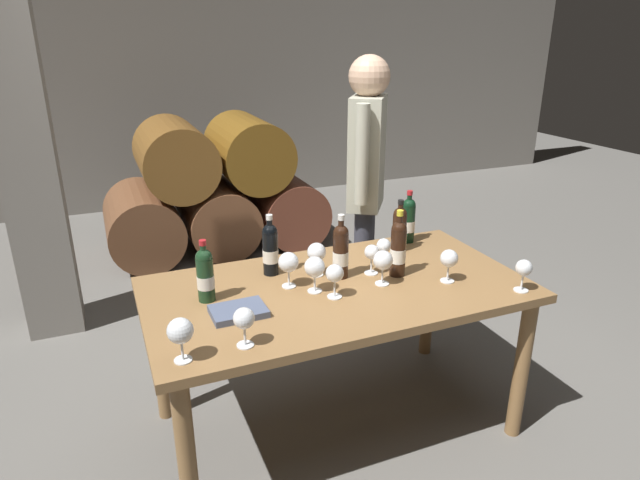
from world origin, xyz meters
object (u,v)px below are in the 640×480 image
(wine_glass_4, at_px, (449,259))
(wine_bottle_1, at_px, (341,251))
(dining_table, at_px, (337,304))
(wine_glass_10, at_px, (244,319))
(wine_glass_0, at_px, (372,253))
(wine_bottle_5, at_px, (398,248))
(wine_bottle_2, at_px, (270,249))
(sommelier_presenting, at_px, (366,175))
(wine_glass_3, at_px, (315,268))
(wine_glass_7, at_px, (317,253))
(wine_glass_1, at_px, (524,269))
(wine_bottle_0, at_px, (399,229))
(wine_glass_6, at_px, (180,332))
(wine_glass_5, at_px, (288,263))
(wine_glass_8, at_px, (335,274))
(wine_glass_2, at_px, (384,247))
(tasting_notebook, at_px, (238,311))
(wine_bottle_4, at_px, (205,274))
(wine_glass_9, at_px, (383,261))
(wine_bottle_3, at_px, (408,220))

(wine_glass_4, bearing_deg, wine_bottle_1, 151.69)
(dining_table, bearing_deg, wine_glass_10, -147.46)
(wine_glass_0, bearing_deg, wine_bottle_5, -29.32)
(wine_bottle_2, distance_m, wine_bottle_5, 0.59)
(dining_table, height_order, sommelier_presenting, sommelier_presenting)
(wine_glass_3, xyz_separation_m, wine_glass_4, (0.60, -0.14, -0.01))
(wine_bottle_2, height_order, wine_glass_7, wine_bottle_2)
(wine_glass_1, height_order, wine_glass_4, wine_glass_4)
(wine_bottle_0, distance_m, wine_glass_6, 1.36)
(wine_bottle_0, distance_m, wine_glass_5, 0.70)
(wine_glass_6, xyz_separation_m, wine_glass_8, (0.68, 0.24, -0.01))
(wine_glass_5, height_order, wine_glass_6, same)
(wine_glass_8, bearing_deg, wine_glass_2, 30.77)
(wine_bottle_1, distance_m, wine_bottle_2, 0.33)
(wine_bottle_2, relative_size, wine_glass_10, 1.91)
(wine_glass_6, height_order, tasting_notebook, wine_glass_6)
(wine_bottle_4, relative_size, wine_glass_9, 1.69)
(wine_bottle_1, xyz_separation_m, wine_bottle_5, (0.25, -0.08, 0.00))
(wine_bottle_5, bearing_deg, wine_glass_9, -150.27)
(wine_glass_2, relative_size, sommelier_presenting, 0.08)
(wine_glass_3, xyz_separation_m, wine_glass_5, (-0.09, 0.09, 0.00))
(wine_bottle_1, distance_m, wine_glass_6, 0.90)
(wine_glass_7, bearing_deg, dining_table, -73.71)
(wine_bottle_3, bearing_deg, wine_bottle_1, -152.20)
(dining_table, relative_size, wine_glass_7, 10.55)
(wine_bottle_5, relative_size, wine_glass_5, 1.94)
(wine_glass_8, bearing_deg, wine_glass_0, 31.44)
(wine_bottle_1, relative_size, wine_glass_5, 1.86)
(dining_table, distance_m, wine_glass_0, 0.29)
(wine_glass_1, height_order, wine_glass_9, wine_glass_9)
(wine_glass_7, bearing_deg, wine_glass_8, -93.51)
(wine_glass_5, bearing_deg, wine_bottle_1, 1.23)
(wine_bottle_0, xyz_separation_m, wine_glass_0, (-0.27, -0.21, -0.02))
(wine_bottle_3, distance_m, wine_glass_2, 0.38)
(wine_bottle_1, height_order, tasting_notebook, wine_bottle_1)
(wine_glass_1, height_order, wine_glass_2, wine_glass_1)
(tasting_notebook, height_order, sommelier_presenting, sommelier_presenting)
(wine_glass_3, xyz_separation_m, wine_glass_9, (0.31, -0.05, -0.00))
(wine_bottle_3, bearing_deg, wine_bottle_2, -171.66)
(wine_bottle_4, bearing_deg, wine_bottle_2, 24.73)
(wine_glass_2, bearing_deg, wine_glass_5, -176.09)
(dining_table, distance_m, wine_glass_2, 0.37)
(sommelier_presenting, bearing_deg, wine_glass_0, -114.79)
(wine_glass_3, relative_size, tasting_notebook, 0.75)
(wine_bottle_4, xyz_separation_m, wine_glass_2, (0.86, 0.02, -0.02))
(wine_bottle_0, height_order, wine_bottle_4, same)
(wine_bottle_2, bearing_deg, wine_glass_0, -22.31)
(wine_glass_8, bearing_deg, tasting_notebook, 178.79)
(dining_table, relative_size, wine_glass_5, 10.36)
(wine_bottle_3, relative_size, wine_glass_8, 1.88)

